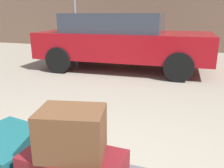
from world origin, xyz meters
TOP-DOWN VIEW (x-y plane):
  - suitcase_teal_rear_right at (-0.37, 0.06)m, footprint 0.60×0.55m
  - duffel_bag_brown_topmost_pile at (0.21, -0.06)m, footprint 0.40×0.34m
  - parked_car at (-1.01, 4.86)m, footprint 4.38×2.08m
  - no_parking_sign at (-2.18, 4.61)m, footprint 0.50×0.07m

SIDE VIEW (x-z plane):
  - suitcase_teal_rear_right at x=-0.37m, z-range 0.34..0.60m
  - parked_car at x=-1.01m, z-range 0.05..1.47m
  - duffel_bag_brown_topmost_pile at x=0.21m, z-range 0.65..0.92m
  - no_parking_sign at x=-2.18m, z-range 0.28..2.69m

